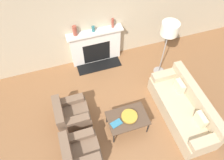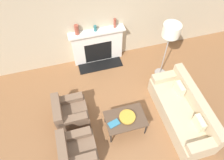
{
  "view_description": "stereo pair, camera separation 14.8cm",
  "coord_description": "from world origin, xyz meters",
  "px_view_note": "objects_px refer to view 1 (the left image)",
  "views": [
    {
      "loc": [
        -1.04,
        -1.91,
        4.87
      ],
      "look_at": [
        0.02,
        1.32,
        0.45
      ],
      "focal_mm": 35.0,
      "sensor_mm": 36.0,
      "label": 1
    },
    {
      "loc": [
        -0.89,
        -1.95,
        4.87
      ],
      "look_at": [
        0.02,
        1.32,
        0.45
      ],
      "focal_mm": 35.0,
      "sensor_mm": 36.0,
      "label": 2
    }
  ],
  "objects_px": {
    "armchair_far": "(71,115)",
    "coffee_table": "(127,118)",
    "armchair_near": "(80,152)",
    "floor_lamp": "(169,31)",
    "couch": "(184,109)",
    "mantel_vase_center_right": "(113,23)",
    "bowl": "(129,116)",
    "fireplace": "(96,47)",
    "mantel_vase_center_left": "(93,29)",
    "book": "(116,123)",
    "mantel_vase_left": "(75,31)"
  },
  "relations": [
    {
      "from": "floor_lamp",
      "to": "mantel_vase_left",
      "type": "relative_size",
      "value": 6.21
    },
    {
      "from": "armchair_near",
      "to": "couch",
      "type": "bearing_deg",
      "value": -84.67
    },
    {
      "from": "fireplace",
      "to": "book",
      "type": "distance_m",
      "value": 2.42
    },
    {
      "from": "mantel_vase_center_left",
      "to": "couch",
      "type": "bearing_deg",
      "value": -58.78
    },
    {
      "from": "fireplace",
      "to": "floor_lamp",
      "type": "relative_size",
      "value": 0.9
    },
    {
      "from": "bowl",
      "to": "mantel_vase_left",
      "type": "relative_size",
      "value": 1.33
    },
    {
      "from": "bowl",
      "to": "fireplace",
      "type": "bearing_deg",
      "value": 93.18
    },
    {
      "from": "couch",
      "to": "bowl",
      "type": "bearing_deg",
      "value": -95.38
    },
    {
      "from": "fireplace",
      "to": "couch",
      "type": "height_order",
      "value": "fireplace"
    },
    {
      "from": "couch",
      "to": "floor_lamp",
      "type": "xyz_separation_m",
      "value": [
        0.1,
        1.47,
        1.16
      ]
    },
    {
      "from": "armchair_near",
      "to": "book",
      "type": "relative_size",
      "value": 2.71
    },
    {
      "from": "coffee_table",
      "to": "floor_lamp",
      "type": "relative_size",
      "value": 0.53
    },
    {
      "from": "fireplace",
      "to": "floor_lamp",
      "type": "bearing_deg",
      "value": -32.39
    },
    {
      "from": "bowl",
      "to": "mantel_vase_left",
      "type": "bearing_deg",
      "value": 105.09
    },
    {
      "from": "bowl",
      "to": "book",
      "type": "height_order",
      "value": "bowl"
    },
    {
      "from": "mantel_vase_center_right",
      "to": "couch",
      "type": "bearing_deg",
      "value": -68.61
    },
    {
      "from": "fireplace",
      "to": "bowl",
      "type": "xyz_separation_m",
      "value": [
        0.13,
        -2.35,
        -0.04
      ]
    },
    {
      "from": "armchair_far",
      "to": "mantel_vase_center_right",
      "type": "relative_size",
      "value": 2.78
    },
    {
      "from": "couch",
      "to": "mantel_vase_center_right",
      "type": "xyz_separation_m",
      "value": [
        -0.98,
        2.49,
        0.91
      ]
    },
    {
      "from": "bowl",
      "to": "mantel_vase_center_left",
      "type": "bearing_deg",
      "value": 93.74
    },
    {
      "from": "mantel_vase_center_right",
      "to": "bowl",
      "type": "bearing_deg",
      "value": -99.12
    },
    {
      "from": "armchair_near",
      "to": "coffee_table",
      "type": "distance_m",
      "value": 1.26
    },
    {
      "from": "bowl",
      "to": "mantel_vase_left",
      "type": "height_order",
      "value": "mantel_vase_left"
    },
    {
      "from": "armchair_far",
      "to": "book",
      "type": "xyz_separation_m",
      "value": [
        0.91,
        -0.63,
        0.19
      ]
    },
    {
      "from": "book",
      "to": "mantel_vase_center_left",
      "type": "relative_size",
      "value": 1.81
    },
    {
      "from": "mantel_vase_center_right",
      "to": "armchair_near",
      "type": "bearing_deg",
      "value": -120.59
    },
    {
      "from": "armchair_near",
      "to": "book",
      "type": "height_order",
      "value": "armchair_near"
    },
    {
      "from": "book",
      "to": "floor_lamp",
      "type": "distance_m",
      "value": 2.48
    },
    {
      "from": "armchair_far",
      "to": "mantel_vase_center_right",
      "type": "height_order",
      "value": "mantel_vase_center_right"
    },
    {
      "from": "fireplace",
      "to": "mantel_vase_left",
      "type": "bearing_deg",
      "value": 178.33
    },
    {
      "from": "mantel_vase_center_right",
      "to": "mantel_vase_left",
      "type": "bearing_deg",
      "value": 180.0
    },
    {
      "from": "armchair_near",
      "to": "floor_lamp",
      "type": "xyz_separation_m",
      "value": [
        2.69,
        1.71,
        1.19
      ]
    },
    {
      "from": "fireplace",
      "to": "armchair_near",
      "type": "height_order",
      "value": "fireplace"
    },
    {
      "from": "bowl",
      "to": "mantel_vase_center_right",
      "type": "height_order",
      "value": "mantel_vase_center_right"
    },
    {
      "from": "fireplace",
      "to": "mantel_vase_center_left",
      "type": "bearing_deg",
      "value": 148.33
    },
    {
      "from": "armchair_near",
      "to": "floor_lamp",
      "type": "relative_size",
      "value": 0.44
    },
    {
      "from": "fireplace",
      "to": "coffee_table",
      "type": "relative_size",
      "value": 1.69
    },
    {
      "from": "mantel_vase_center_right",
      "to": "mantel_vase_center_left",
      "type": "bearing_deg",
      "value": 180.0
    },
    {
      "from": "mantel_vase_left",
      "to": "mantel_vase_center_right",
      "type": "height_order",
      "value": "mantel_vase_left"
    },
    {
      "from": "fireplace",
      "to": "armchair_near",
      "type": "relative_size",
      "value": 2.04
    },
    {
      "from": "bowl",
      "to": "floor_lamp",
      "type": "bearing_deg",
      "value": 42.79
    },
    {
      "from": "armchair_far",
      "to": "coffee_table",
      "type": "height_order",
      "value": "armchair_far"
    },
    {
      "from": "coffee_table",
      "to": "bowl",
      "type": "xyz_separation_m",
      "value": [
        0.04,
        0.0,
        0.08
      ]
    },
    {
      "from": "bowl",
      "to": "mantel_vase_center_left",
      "type": "xyz_separation_m",
      "value": [
        -0.15,
        2.36,
        0.67
      ]
    },
    {
      "from": "floor_lamp",
      "to": "bowl",
      "type": "bearing_deg",
      "value": -137.21
    },
    {
      "from": "armchair_far",
      "to": "mantel_vase_center_left",
      "type": "height_order",
      "value": "mantel_vase_center_left"
    },
    {
      "from": "fireplace",
      "to": "mantel_vase_center_left",
      "type": "distance_m",
      "value": 0.64
    },
    {
      "from": "floor_lamp",
      "to": "mantel_vase_center_right",
      "type": "relative_size",
      "value": 6.31
    },
    {
      "from": "couch",
      "to": "floor_lamp",
      "type": "bearing_deg",
      "value": 176.23
    },
    {
      "from": "mantel_vase_left",
      "to": "armchair_far",
      "type": "bearing_deg",
      "value": -108.44
    }
  ]
}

